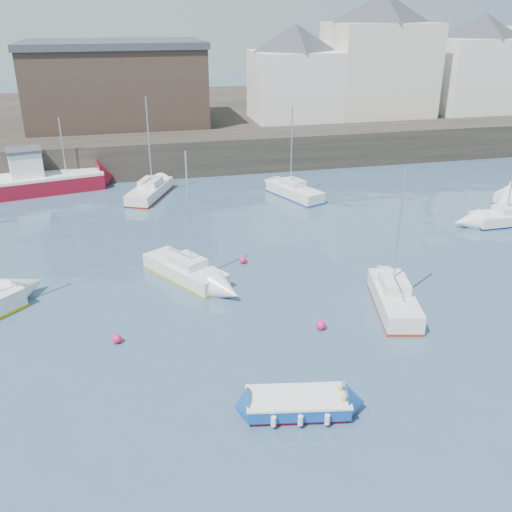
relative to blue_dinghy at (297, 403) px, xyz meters
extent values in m
plane|color=#2D4760|center=(1.02, -1.55, -0.38)|extent=(220.00, 220.00, 0.00)
cube|color=#28231E|center=(1.02, 33.45, 1.12)|extent=(90.00, 5.00, 3.00)
cube|color=#28231E|center=(1.02, 51.45, 1.02)|extent=(90.00, 32.00, 2.80)
cube|color=beige|center=(21.02, 40.45, 6.92)|extent=(10.00, 8.00, 9.00)
pyramid|color=#3A3D44|center=(21.02, 40.45, 12.82)|extent=(13.36, 13.36, 2.80)
cube|color=white|center=(32.02, 39.95, 6.17)|extent=(9.00, 7.00, 7.50)
pyramid|color=#3A3D44|center=(32.02, 39.95, 11.14)|extent=(11.88, 11.88, 2.45)
cube|color=white|center=(12.02, 39.95, 5.67)|extent=(8.00, 7.00, 6.50)
pyramid|color=#3A3D44|center=(12.02, 39.95, 10.14)|extent=(11.14, 11.14, 2.45)
cube|color=#3D2D26|center=(-4.98, 41.45, 5.92)|extent=(16.00, 10.00, 7.00)
cube|color=#3A3D44|center=(-4.98, 41.45, 9.72)|extent=(16.40, 10.40, 0.60)
cube|color=maroon|center=(0.00, 0.00, -0.30)|extent=(3.46, 1.92, 0.16)
cube|color=#1247A0|center=(0.00, 0.00, 0.00)|extent=(3.77, 2.15, 0.45)
cube|color=white|center=(0.00, 0.00, 0.27)|extent=(3.85, 2.19, 0.08)
cube|color=white|center=(0.00, 0.00, 0.07)|extent=(2.99, 1.57, 0.41)
cube|color=#D3B382|center=(0.00, 0.00, 0.17)|extent=(0.45, 1.10, 0.06)
cylinder|color=white|center=(-0.74, 1.01, -0.03)|extent=(0.18, 0.18, 0.36)
cylinder|color=white|center=(-1.06, -0.68, -0.03)|extent=(0.18, 0.18, 0.36)
cylinder|color=white|center=(0.16, 0.85, -0.03)|extent=(0.18, 0.18, 0.36)
cylinder|color=white|center=(-0.16, -0.85, -0.03)|extent=(0.18, 0.18, 0.36)
cylinder|color=white|center=(1.06, 0.68, -0.03)|extent=(0.18, 0.18, 0.36)
cylinder|color=white|center=(0.74, -1.01, -0.03)|extent=(0.18, 0.18, 0.36)
cube|color=maroon|center=(-11.04, 29.95, 0.19)|extent=(8.86, 4.81, 1.15)
cube|color=white|center=(-11.04, 29.95, 0.87)|extent=(8.86, 4.81, 0.21)
cube|color=white|center=(-12.27, 29.69, 1.92)|extent=(2.69, 2.53, 1.89)
cube|color=#3A3D44|center=(-12.27, 29.69, 2.97)|extent=(2.94, 2.78, 0.21)
cylinder|color=silver|center=(-9.50, 30.27, 3.08)|extent=(0.10, 0.10, 4.20)
cube|color=white|center=(-2.48, 11.92, 0.01)|extent=(4.16, 5.41, 0.79)
cube|color=gold|center=(-2.48, 11.92, -0.33)|extent=(4.20, 5.46, 0.11)
cube|color=white|center=(-2.34, 11.69, 0.63)|extent=(2.04, 2.24, 0.44)
cylinder|color=silver|center=(-2.21, 11.46, 3.45)|extent=(0.09, 0.09, 6.08)
cube|color=white|center=(6.72, 6.18, 0.07)|extent=(2.83, 5.35, 0.92)
cube|color=maroon|center=(6.72, 6.18, -0.32)|extent=(2.85, 5.40, 0.12)
cube|color=white|center=(6.78, 6.43, 0.79)|extent=(1.62, 2.03, 0.51)
cylinder|color=silver|center=(6.84, 6.68, 3.47)|extent=(0.10, 0.10, 5.87)
cube|color=#0B0E43|center=(19.67, 15.15, -0.33)|extent=(5.63, 1.85, 0.10)
cube|color=white|center=(19.39, 15.15, 0.60)|extent=(1.96, 1.35, 0.43)
cube|color=white|center=(7.26, 23.88, 0.03)|extent=(3.40, 5.35, 0.84)
cube|color=navy|center=(7.26, 23.88, -0.33)|extent=(3.43, 5.40, 0.11)
cube|color=white|center=(7.17, 24.12, 0.68)|extent=(1.80, 2.11, 0.46)
cylinder|color=silver|center=(7.07, 24.36, 3.39)|extent=(0.09, 0.09, 5.87)
cube|color=white|center=(-3.33, 26.55, 0.04)|extent=(3.98, 5.86, 0.84)
cube|color=maroon|center=(-3.33, 26.55, -0.33)|extent=(4.02, 5.92, 0.11)
cube|color=white|center=(-3.22, 26.80, 0.69)|extent=(2.05, 2.35, 0.47)
cylinder|color=silver|center=(-3.10, 27.06, 3.69)|extent=(0.09, 0.09, 6.46)
sphere|color=#E71A55|center=(-6.11, 6.17, -0.38)|extent=(0.43, 0.43, 0.43)
sphere|color=#E71A55|center=(2.73, 5.19, -0.38)|extent=(0.43, 0.43, 0.43)
sphere|color=#E71A55|center=(0.88, 12.98, -0.38)|extent=(0.40, 0.40, 0.40)
camera|label=1|loc=(-5.24, -15.47, 12.77)|focal=40.00mm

